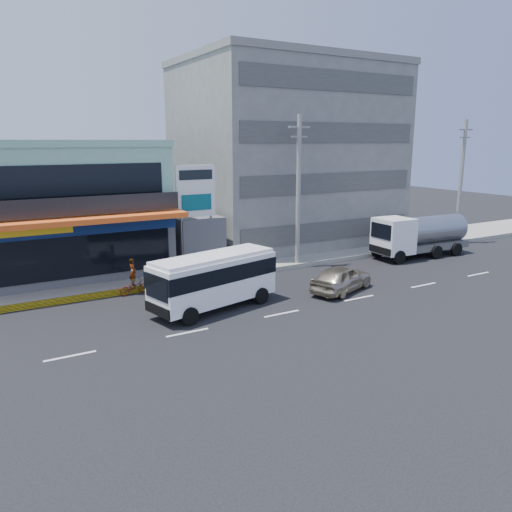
{
  "coord_description": "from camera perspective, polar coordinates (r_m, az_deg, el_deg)",
  "views": [
    {
      "loc": [
        -12.78,
        -19.61,
        8.35
      ],
      "look_at": [
        0.48,
        3.38,
        2.2
      ],
      "focal_mm": 35.0,
      "sensor_mm": 36.0,
      "label": 1
    }
  ],
  "objects": [
    {
      "name": "sidewalk",
      "position": [
        35.08,
        1.4,
        -0.47
      ],
      "size": [
        70.0,
        5.0,
        0.3
      ],
      "primitive_type": "cube",
      "color": "gray",
      "rests_on": "ground"
    },
    {
      "name": "concrete_building",
      "position": [
        41.46,
        3.45,
        11.16
      ],
      "size": [
        16.0,
        12.0,
        14.0
      ],
      "primitive_type": "cube",
      "color": "gray",
      "rests_on": "ground"
    },
    {
      "name": "tanker_truck",
      "position": [
        38.3,
        18.03,
        2.29
      ],
      "size": [
        7.79,
        2.8,
        3.03
      ],
      "color": "white",
      "rests_on": "ground"
    },
    {
      "name": "shop_building",
      "position": [
        34.18,
        -21.76,
        4.8
      ],
      "size": [
        12.4,
        11.7,
        8.0
      ],
      "color": "#404145",
      "rests_on": "ground"
    },
    {
      "name": "minibus",
      "position": [
        25.16,
        -4.83,
        -2.38
      ],
      "size": [
        7.04,
        3.65,
        2.82
      ],
      "color": "white",
      "rests_on": "ground"
    },
    {
      "name": "sedan",
      "position": [
        28.62,
        9.75,
        -2.53
      ],
      "size": [
        4.81,
        3.22,
        1.52
      ],
      "primitive_type": "imported",
      "rotation": [
        0.0,
        0.0,
        1.92
      ],
      "color": "#BFB092",
      "rests_on": "ground"
    },
    {
      "name": "utility_pole_far",
      "position": [
        44.15,
        22.36,
        7.93
      ],
      "size": [
        1.6,
        0.3,
        10.0
      ],
      "color": "#999993",
      "rests_on": "ground"
    },
    {
      "name": "motorcycle_rider",
      "position": [
        28.48,
        -13.84,
        -2.98
      ],
      "size": [
        1.65,
        0.73,
        2.05
      ],
      "color": "#52160B",
      "rests_on": "ground"
    },
    {
      "name": "billboard",
      "position": [
        31.51,
        -6.89,
        6.72
      ],
      "size": [
        2.6,
        0.18,
        6.9
      ],
      "color": "gray",
      "rests_on": "ground"
    },
    {
      "name": "gap_structure",
      "position": [
        34.73,
        -7.82,
        1.97
      ],
      "size": [
        3.0,
        6.0,
        3.5
      ],
      "primitive_type": "cube",
      "color": "#404145",
      "rests_on": "ground"
    },
    {
      "name": "utility_pole_near",
      "position": [
        33.05,
        4.86,
        7.44
      ],
      "size": [
        1.6,
        0.3,
        10.0
      ],
      "color": "#999993",
      "rests_on": "ground"
    },
    {
      "name": "satellite_dish",
      "position": [
        33.52,
        -7.26,
        4.75
      ],
      "size": [
        1.5,
        1.5,
        0.15
      ],
      "primitive_type": "cylinder",
      "color": "slate",
      "rests_on": "gap_structure"
    },
    {
      "name": "ground",
      "position": [
        24.85,
        2.96,
        -6.6
      ],
      "size": [
        120.0,
        120.0,
        0.0
      ],
      "primitive_type": "plane",
      "color": "black",
      "rests_on": "ground"
    }
  ]
}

